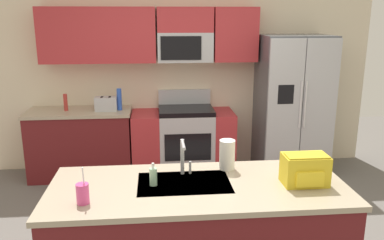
# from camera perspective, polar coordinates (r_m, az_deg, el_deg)

# --- Properties ---
(kitchen_wall_unit) EXTENTS (5.20, 0.43, 2.60)m
(kitchen_wall_unit) POSITION_cam_1_polar(r_m,az_deg,el_deg) (5.47, -2.64, 8.22)
(kitchen_wall_unit) COLOR beige
(kitchen_wall_unit) RESTS_ON ground
(back_counter) EXTENTS (1.34, 0.63, 0.90)m
(back_counter) POSITION_cam_1_polar(r_m,az_deg,el_deg) (5.49, -15.54, -3.21)
(back_counter) COLOR maroon
(back_counter) RESTS_ON ground
(range_oven) EXTENTS (1.36, 0.61, 1.10)m
(range_oven) POSITION_cam_1_polar(r_m,az_deg,el_deg) (5.42, -1.27, -2.98)
(range_oven) COLOR #B7BABF
(range_oven) RESTS_ON ground
(refrigerator) EXTENTS (0.90, 0.76, 1.85)m
(refrigerator) POSITION_cam_1_polar(r_m,az_deg,el_deg) (5.53, 14.16, 2.08)
(refrigerator) COLOR #4C4F54
(refrigerator) RESTS_ON ground
(island_counter) EXTENTS (2.16, 0.90, 0.90)m
(island_counter) POSITION_cam_1_polar(r_m,az_deg,el_deg) (3.14, 0.86, -16.71)
(island_counter) COLOR maroon
(island_counter) RESTS_ON ground
(toaster) EXTENTS (0.28, 0.16, 0.18)m
(toaster) POSITION_cam_1_polar(r_m,az_deg,el_deg) (5.25, -12.19, 2.29)
(toaster) COLOR #B7BABF
(toaster) RESTS_ON back_counter
(pepper_mill) EXTENTS (0.05, 0.05, 0.22)m
(pepper_mill) POSITION_cam_1_polar(r_m,az_deg,el_deg) (5.39, -17.64, 2.42)
(pepper_mill) COLOR #B2332D
(pepper_mill) RESTS_ON back_counter
(bottle_blue) EXTENTS (0.06, 0.06, 0.28)m
(bottle_blue) POSITION_cam_1_polar(r_m,az_deg,el_deg) (5.25, -10.36, 2.93)
(bottle_blue) COLOR blue
(bottle_blue) RESTS_ON back_counter
(sink_faucet) EXTENTS (0.09, 0.21, 0.28)m
(sink_faucet) POSITION_cam_1_polar(r_m,az_deg,el_deg) (3.04, -1.25, -4.97)
(sink_faucet) COLOR #B7BABF
(sink_faucet) RESTS_ON island_counter
(drink_cup_pink) EXTENTS (0.08, 0.08, 0.26)m
(drink_cup_pink) POSITION_cam_1_polar(r_m,az_deg,el_deg) (2.73, -15.38, -10.11)
(drink_cup_pink) COLOR #EA4C93
(drink_cup_pink) RESTS_ON island_counter
(soap_dispenser) EXTENTS (0.06, 0.06, 0.17)m
(soap_dispenser) POSITION_cam_1_polar(r_m,az_deg,el_deg) (2.92, -5.57, -8.03)
(soap_dispenser) COLOR #A5D8B2
(soap_dispenser) RESTS_ON island_counter
(paper_towel_roll) EXTENTS (0.12, 0.12, 0.24)m
(paper_towel_roll) POSITION_cam_1_polar(r_m,az_deg,el_deg) (3.19, 5.05, -4.97)
(paper_towel_roll) COLOR white
(paper_towel_roll) RESTS_ON island_counter
(backpack) EXTENTS (0.32, 0.22, 0.23)m
(backpack) POSITION_cam_1_polar(r_m,az_deg,el_deg) (3.02, 15.89, -6.76)
(backpack) COLOR yellow
(backpack) RESTS_ON island_counter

